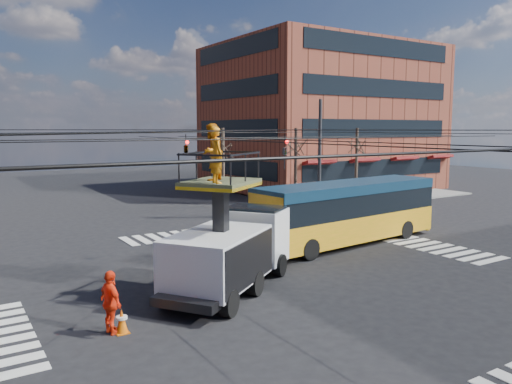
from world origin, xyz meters
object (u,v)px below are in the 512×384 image
Objects in this scene: traffic_cone at (122,321)px; flagger at (299,238)px; worker_ground at (111,302)px; city_bus at (348,211)px; utility_truck at (230,235)px.

flagger is (9.71, 4.26, 0.54)m from traffic_cone.
worker_ground reaches higher than traffic_cone.
city_bus reaches higher than worker_ground.
utility_truck is 3.90× the size of flagger.
worker_ground is (-4.97, -1.75, -1.09)m from utility_truck.
worker_ground is 1.04× the size of flagger.
utility_truck is at bearing -165.77° from city_bus.
worker_ground is at bearing -103.91° from flagger.
city_bus is at bearing 20.50° from traffic_cone.
utility_truck is 0.62× the size of city_bus.
utility_truck is 9.35m from city_bus.
flagger is at bearing -9.99° from utility_truck.
worker_ground is 10.80m from flagger.
flagger is at bearing -78.16° from worker_ground.
worker_ground reaches higher than flagger.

